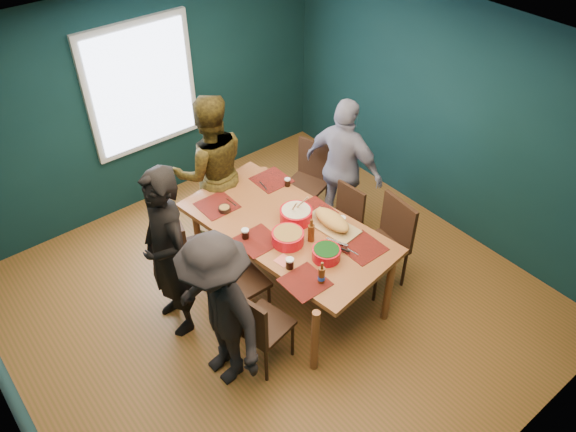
% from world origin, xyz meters
% --- Properties ---
extents(room, '(5.01, 5.01, 2.71)m').
position_xyz_m(room, '(0.00, 0.27, 1.37)').
color(room, '#95572B').
rests_on(room, ground).
extents(dining_table, '(1.39, 2.33, 0.84)m').
position_xyz_m(dining_table, '(0.28, 0.14, 0.76)').
color(dining_table, '#975A2D').
rests_on(dining_table, floor).
extents(chair_left_far, '(0.50, 0.50, 0.91)m').
position_xyz_m(chair_left_far, '(-0.46, 0.83, 0.53)').
color(chair_left_far, '#321C10').
rests_on(chair_left_far, floor).
extents(chair_left_mid, '(0.47, 0.47, 1.02)m').
position_xyz_m(chair_left_mid, '(-0.45, 0.08, 0.59)').
color(chair_left_mid, '#321C10').
rests_on(chair_left_mid, floor).
extents(chair_left_near, '(0.52, 0.52, 0.97)m').
position_xyz_m(chair_left_near, '(-0.59, -0.50, 0.57)').
color(chair_left_near, '#321C10').
rests_on(chair_left_near, floor).
extents(chair_right_far, '(0.57, 0.57, 0.99)m').
position_xyz_m(chair_right_far, '(1.29, 0.94, 0.58)').
color(chair_right_far, '#321C10').
rests_on(chair_right_far, floor).
extents(chair_right_mid, '(0.42, 0.42, 0.86)m').
position_xyz_m(chair_right_mid, '(1.13, 0.16, 0.50)').
color(chair_right_mid, '#321C10').
rests_on(chair_right_mid, floor).
extents(chair_right_near, '(0.51, 0.51, 1.04)m').
position_xyz_m(chair_right_near, '(1.17, -0.47, 0.60)').
color(chair_right_near, '#321C10').
rests_on(chair_right_near, floor).
extents(person_far_left, '(0.47, 0.69, 1.86)m').
position_xyz_m(person_far_left, '(-0.90, 0.43, 0.93)').
color(person_far_left, black).
rests_on(person_far_left, floor).
extents(person_back, '(1.07, 0.95, 1.83)m').
position_xyz_m(person_back, '(0.16, 1.34, 0.92)').
color(person_back, black).
rests_on(person_back, floor).
extents(person_right, '(0.63, 1.07, 1.72)m').
position_xyz_m(person_right, '(1.40, 0.49, 0.86)').
color(person_right, white).
rests_on(person_right, floor).
extents(person_near_left, '(0.67, 1.10, 1.66)m').
position_xyz_m(person_near_left, '(-0.89, -0.37, 0.83)').
color(person_near_left, black).
rests_on(person_near_left, floor).
extents(bowl_salad, '(0.32, 0.32, 0.13)m').
position_xyz_m(bowl_salad, '(0.13, -0.06, 0.91)').
color(bowl_salad, red).
rests_on(bowl_salad, dining_table).
extents(bowl_dumpling, '(0.33, 0.33, 0.31)m').
position_xyz_m(bowl_dumpling, '(0.41, 0.15, 0.91)').
color(bowl_dumpling, red).
rests_on(bowl_dumpling, dining_table).
extents(bowl_herbs, '(0.27, 0.27, 0.12)m').
position_xyz_m(bowl_herbs, '(0.27, -0.46, 0.90)').
color(bowl_herbs, red).
rests_on(bowl_herbs, dining_table).
extents(cutting_board, '(0.38, 0.71, 0.16)m').
position_xyz_m(cutting_board, '(0.62, -0.16, 0.91)').
color(cutting_board, tan).
rests_on(cutting_board, dining_table).
extents(small_bowl, '(0.13, 0.13, 0.05)m').
position_xyz_m(small_bowl, '(-0.07, 0.73, 0.87)').
color(small_bowl, black).
rests_on(small_bowl, dining_table).
extents(beer_bottle_a, '(0.07, 0.07, 0.24)m').
position_xyz_m(beer_bottle_a, '(0.03, -0.67, 0.93)').
color(beer_bottle_a, '#4E280D').
rests_on(beer_bottle_a, dining_table).
extents(beer_bottle_b, '(0.07, 0.07, 0.26)m').
position_xyz_m(beer_bottle_b, '(0.33, -0.18, 0.94)').
color(beer_bottle_b, '#4E280D').
rests_on(beer_bottle_b, dining_table).
extents(cola_glass_a, '(0.08, 0.08, 0.11)m').
position_xyz_m(cola_glass_a, '(-0.07, -0.34, 0.90)').
color(cola_glass_a, black).
rests_on(cola_glass_a, dining_table).
extents(cola_glass_b, '(0.08, 0.08, 0.11)m').
position_xyz_m(cola_glass_b, '(0.72, -0.21, 0.90)').
color(cola_glass_b, black).
rests_on(cola_glass_b, dining_table).
extents(cola_glass_c, '(0.07, 0.07, 0.09)m').
position_xyz_m(cola_glass_c, '(0.72, 0.66, 0.89)').
color(cola_glass_c, black).
rests_on(cola_glass_c, dining_table).
extents(cola_glass_d, '(0.08, 0.08, 0.11)m').
position_xyz_m(cola_glass_d, '(-0.15, 0.25, 0.90)').
color(cola_glass_d, black).
rests_on(cola_glass_d, dining_table).
extents(napkin_a, '(0.18, 0.18, 0.00)m').
position_xyz_m(napkin_a, '(0.67, 0.16, 0.84)').
color(napkin_a, '#E86F61').
rests_on(napkin_a, dining_table).
extents(napkin_b, '(0.16, 0.16, 0.00)m').
position_xyz_m(napkin_b, '(-0.06, -0.23, 0.84)').
color(napkin_b, '#E86F61').
rests_on(napkin_b, dining_table).
extents(napkin_c, '(0.18, 0.18, 0.00)m').
position_xyz_m(napkin_c, '(0.60, -0.61, 0.84)').
color(napkin_c, '#E86F61').
rests_on(napkin_c, dining_table).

